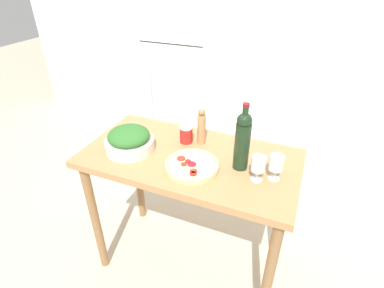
% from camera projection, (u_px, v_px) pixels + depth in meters
% --- Properties ---
extents(ground_plane, '(14.00, 14.00, 0.00)m').
position_uv_depth(ground_plane, '(190.00, 260.00, 2.25)').
color(ground_plane, '#BCAD93').
extents(wall_back, '(6.40, 0.08, 2.60)m').
position_uv_depth(wall_back, '(264.00, 29.00, 3.14)').
color(wall_back, silver).
rests_on(wall_back, ground_plane).
extents(refrigerator, '(0.69, 0.66, 1.70)m').
position_uv_depth(refrigerator, '(184.00, 72.00, 3.34)').
color(refrigerator, white).
rests_on(refrigerator, ground_plane).
extents(prep_counter, '(1.26, 0.66, 0.94)m').
position_uv_depth(prep_counter, '(190.00, 174.00, 1.82)').
color(prep_counter, '#A87A4C').
rests_on(prep_counter, ground_plane).
extents(wine_bottle, '(0.08, 0.08, 0.38)m').
position_uv_depth(wine_bottle, '(242.00, 140.00, 1.56)').
color(wine_bottle, black).
rests_on(wine_bottle, prep_counter).
extents(wine_glass_near, '(0.07, 0.07, 0.14)m').
position_uv_depth(wine_glass_near, '(258.00, 165.00, 1.51)').
color(wine_glass_near, silver).
rests_on(wine_glass_near, prep_counter).
extents(wine_glass_far, '(0.07, 0.07, 0.14)m').
position_uv_depth(wine_glass_far, '(276.00, 164.00, 1.52)').
color(wine_glass_far, silver).
rests_on(wine_glass_far, prep_counter).
extents(pepper_mill, '(0.05, 0.05, 0.23)m').
position_uv_depth(pepper_mill, '(202.00, 127.00, 1.82)').
color(pepper_mill, '#AD7F51').
rests_on(pepper_mill, prep_counter).
extents(salad_bowl, '(0.29, 0.29, 0.15)m').
position_uv_depth(salad_bowl, '(129.00, 140.00, 1.77)').
color(salad_bowl, silver).
rests_on(salad_bowl, prep_counter).
extents(homemade_pizza, '(0.30, 0.30, 0.04)m').
position_uv_depth(homemade_pizza, '(192.00, 165.00, 1.63)').
color(homemade_pizza, '#DBC189').
rests_on(homemade_pizza, prep_counter).
extents(salt_canister, '(0.08, 0.08, 0.11)m').
position_uv_depth(salt_canister, '(186.00, 134.00, 1.86)').
color(salt_canister, '#B2231E').
rests_on(salt_canister, prep_counter).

